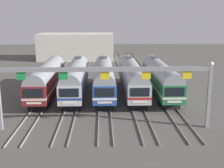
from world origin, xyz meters
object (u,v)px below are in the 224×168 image
object	(u,v)px
commuter_train_silver	(76,77)
catenary_gantry	(105,79)
commuter_train_maroon	(47,77)
commuter_train_green	(160,77)
commuter_train_stainless	(132,77)
commuter_train_blue	(104,77)

from	to	relation	value
commuter_train_silver	catenary_gantry	bearing A→B (deg)	-72.91
commuter_train_maroon	catenary_gantry	world-z (taller)	catenary_gantry
commuter_train_silver	commuter_train_green	distance (m)	12.45
commuter_train_stainless	commuter_train_maroon	bearing A→B (deg)	-179.98
commuter_train_maroon	commuter_train_stainless	distance (m)	12.45
commuter_train_maroon	commuter_train_blue	world-z (taller)	commuter_train_blue
commuter_train_blue	catenary_gantry	distance (m)	13.74
commuter_train_stainless	catenary_gantry	bearing A→B (deg)	-107.09
commuter_train_silver	commuter_train_green	world-z (taller)	same
commuter_train_green	catenary_gantry	world-z (taller)	catenary_gantry
commuter_train_maroon	commuter_train_stainless	world-z (taller)	commuter_train_stainless
commuter_train_maroon	commuter_train_silver	bearing A→B (deg)	0.06
commuter_train_silver	catenary_gantry	world-z (taller)	catenary_gantry
commuter_train_silver	commuter_train_stainless	bearing A→B (deg)	0.00
commuter_train_stainless	commuter_train_green	xyz separation A→B (m)	(4.15, 0.00, 0.00)
commuter_train_blue	catenary_gantry	bearing A→B (deg)	-90.00
commuter_train_silver	commuter_train_blue	distance (m)	4.15
commuter_train_blue	commuter_train_stainless	size ratio (longest dim) A/B	1.00
commuter_train_silver	commuter_train_stainless	distance (m)	8.30
commuter_train_green	catenary_gantry	xyz separation A→B (m)	(-8.30, -13.50, 2.56)
commuter_train_stainless	commuter_train_green	size ratio (longest dim) A/B	1.00
commuter_train_silver	catenary_gantry	xyz separation A→B (m)	(4.15, -13.50, 2.56)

